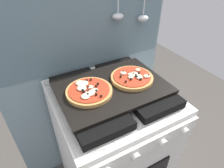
% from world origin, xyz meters
% --- Properties ---
extents(kitchen_backsplash, '(1.10, 0.09, 1.55)m').
position_xyz_m(kitchen_backsplash, '(0.00, 0.33, 0.79)').
color(kitchen_backsplash, '#7A939E').
rests_on(kitchen_backsplash, ground_plane).
extents(stove, '(0.60, 0.64, 0.90)m').
position_xyz_m(stove, '(-0.00, -0.00, 0.45)').
color(stove, white).
rests_on(stove, ground_plane).
extents(baking_tray, '(0.54, 0.38, 0.02)m').
position_xyz_m(baking_tray, '(0.00, 0.00, 0.91)').
color(baking_tray, black).
rests_on(baking_tray, stove).
extents(pizza_left, '(0.22, 0.22, 0.03)m').
position_xyz_m(pizza_left, '(-0.12, -0.00, 0.93)').
color(pizza_left, tan).
rests_on(pizza_left, baking_tray).
extents(pizza_right, '(0.22, 0.22, 0.03)m').
position_xyz_m(pizza_right, '(0.12, 0.00, 0.93)').
color(pizza_right, tan).
rests_on(pizza_right, baking_tray).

